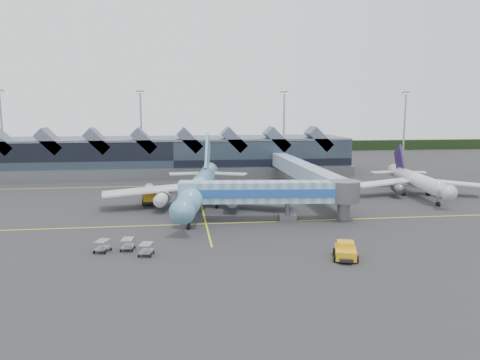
{
  "coord_description": "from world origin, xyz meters",
  "views": [
    {
      "loc": [
        -3.94,
        -75.73,
        16.9
      ],
      "look_at": [
        6.4,
        1.71,
        5.0
      ],
      "focal_mm": 35.0,
      "sensor_mm": 36.0,
      "label": 1
    }
  ],
  "objects": [
    {
      "name": "terminal",
      "position": [
        -5.07,
        47.35,
        4.88
      ],
      "size": [
        90.0,
        22.25,
        12.52
      ],
      "color": "black",
      "rests_on": "ground"
    },
    {
      "name": "pushback_tug",
      "position": [
        14.76,
        -26.44,
        0.84
      ],
      "size": [
        3.56,
        4.62,
        1.87
      ],
      "rotation": [
        0.0,
        0.0,
        -0.3
      ],
      "color": "#EDA616",
      "rests_on": "ground"
    },
    {
      "name": "ground",
      "position": [
        0.0,
        0.0,
        0.0
      ],
      "size": [
        260.0,
        260.0,
        0.0
      ],
      "primitive_type": "plane",
      "color": "#252528",
      "rests_on": "ground"
    },
    {
      "name": "regional_jet",
      "position": [
        42.44,
        9.6,
        3.03
      ],
      "size": [
        25.37,
        27.86,
        9.56
      ],
      "rotation": [
        0.0,
        0.0,
        -0.12
      ],
      "color": "silver",
      "rests_on": "ground"
    },
    {
      "name": "fuel_truck",
      "position": [
        -9.23,
        9.75,
        1.67
      ],
      "size": [
        3.0,
        8.97,
        2.99
      ],
      "rotation": [
        0.0,
        0.0,
        0.06
      ],
      "color": "black",
      "rests_on": "ground"
    },
    {
      "name": "jet_bridge",
      "position": [
        11.3,
        -7.44,
        4.28
      ],
      "size": [
        27.48,
        6.58,
        6.2
      ],
      "rotation": [
        0.0,
        0.0,
        -0.1
      ],
      "color": "#6A98B2",
      "rests_on": "ground"
    },
    {
      "name": "light_masts",
      "position": [
        21.0,
        62.8,
        12.49
      ],
      "size": [
        132.4,
        42.56,
        22.45
      ],
      "color": "#92949A",
      "rests_on": "ground"
    },
    {
      "name": "baggage_carts",
      "position": [
        -10.34,
        -20.78,
        0.8
      ],
      "size": [
        7.14,
        4.59,
        1.43
      ],
      "rotation": [
        0.0,
        0.0,
        -0.2
      ],
      "color": "gray",
      "rests_on": "ground"
    },
    {
      "name": "main_airliner",
      "position": [
        -0.33,
        3.54,
        3.69
      ],
      "size": [
        33.53,
        38.96,
        12.54
      ],
      "rotation": [
        0.0,
        0.0,
        -0.16
      ],
      "color": "#6DB2DD",
      "rests_on": "ground"
    },
    {
      "name": "tree_line_far",
      "position": [
        0.0,
        110.0,
        2.0
      ],
      "size": [
        260.0,
        4.0,
        4.0
      ],
      "primitive_type": "cube",
      "color": "black",
      "rests_on": "ground"
    },
    {
      "name": "taxi_stripes",
      "position": [
        0.0,
        10.0,
        0.01
      ],
      "size": [
        120.0,
        60.0,
        0.01
      ],
      "color": "yellow",
      "rests_on": "ground"
    }
  ]
}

